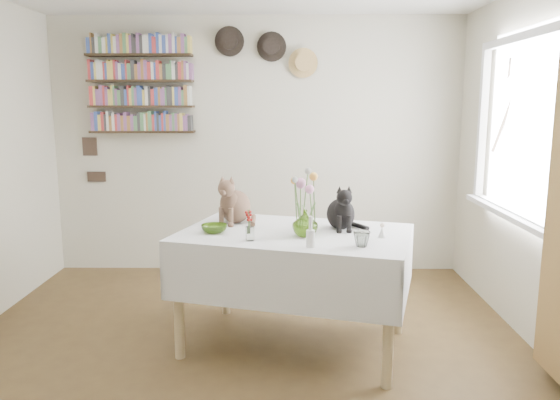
{
  "coord_description": "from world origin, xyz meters",
  "views": [
    {
      "loc": [
        0.29,
        -3.14,
        1.67
      ],
      "look_at": [
        0.25,
        0.36,
        1.05
      ],
      "focal_mm": 35.0,
      "sensor_mm": 36.0,
      "label": 1
    }
  ],
  "objects_px": {
    "tabby_cat": "(235,198)",
    "flower_vase": "(305,223)",
    "bookshelf_unit": "(141,85)",
    "black_cat": "(341,206)",
    "dining_table": "(295,260)"
  },
  "relations": [
    {
      "from": "dining_table",
      "to": "black_cat",
      "type": "bearing_deg",
      "value": 18.67
    },
    {
      "from": "black_cat",
      "to": "bookshelf_unit",
      "type": "xyz_separation_m",
      "value": [
        -1.77,
        1.6,
        0.87
      ]
    },
    {
      "from": "bookshelf_unit",
      "to": "flower_vase",
      "type": "bearing_deg",
      "value": -50.27
    },
    {
      "from": "dining_table",
      "to": "bookshelf_unit",
      "type": "relative_size",
      "value": 1.73
    },
    {
      "from": "tabby_cat",
      "to": "black_cat",
      "type": "distance_m",
      "value": 0.77
    },
    {
      "from": "dining_table",
      "to": "black_cat",
      "type": "xyz_separation_m",
      "value": [
        0.32,
        0.11,
        0.36
      ]
    },
    {
      "from": "dining_table",
      "to": "bookshelf_unit",
      "type": "height_order",
      "value": "bookshelf_unit"
    },
    {
      "from": "dining_table",
      "to": "flower_vase",
      "type": "bearing_deg",
      "value": -61.65
    },
    {
      "from": "dining_table",
      "to": "black_cat",
      "type": "distance_m",
      "value": 0.49
    },
    {
      "from": "black_cat",
      "to": "flower_vase",
      "type": "xyz_separation_m",
      "value": [
        -0.25,
        -0.23,
        -0.07
      ]
    },
    {
      "from": "dining_table",
      "to": "flower_vase",
      "type": "xyz_separation_m",
      "value": [
        0.06,
        -0.12,
        0.29
      ]
    },
    {
      "from": "bookshelf_unit",
      "to": "black_cat",
      "type": "bearing_deg",
      "value": -42.07
    },
    {
      "from": "tabby_cat",
      "to": "bookshelf_unit",
      "type": "distance_m",
      "value": 1.93
    },
    {
      "from": "flower_vase",
      "to": "bookshelf_unit",
      "type": "xyz_separation_m",
      "value": [
        -1.52,
        1.82,
        0.94
      ]
    },
    {
      "from": "tabby_cat",
      "to": "flower_vase",
      "type": "bearing_deg",
      "value": -17.67
    }
  ]
}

